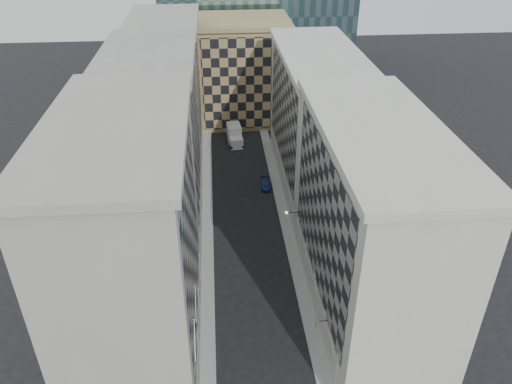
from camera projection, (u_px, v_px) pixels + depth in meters
sidewalk_west at (207, 230)px, 65.37m from camera, size 1.50×100.00×0.15m
sidewalk_east at (287, 226)px, 66.14m from camera, size 1.50×100.00×0.15m
bldg_left_a at (135, 250)px, 42.68m from camera, size 10.80×22.80×23.70m
bldg_left_b at (157, 144)px, 61.70m from camera, size 10.80×22.80×22.70m
bldg_left_c at (169, 88)px, 80.73m from camera, size 10.80×22.80×21.70m
bldg_right_a at (369, 225)px, 48.46m from camera, size 10.80×26.80×20.70m
bldg_right_b at (316, 121)px, 71.74m from camera, size 10.80×28.80×19.70m
tan_block at (243, 70)px, 93.39m from camera, size 16.80×14.80×18.80m
flagpoles_left at (195, 321)px, 40.75m from camera, size 0.10×6.33×2.33m
bracket_lamp at (288, 213)px, 57.79m from camera, size 1.98×0.36×0.36m
box_truck at (235, 136)px, 87.65m from camera, size 2.81×5.76×3.05m
dark_car at (265, 183)px, 74.78m from camera, size 1.46×3.78×1.23m
shop_sign at (317, 324)px, 46.09m from camera, size 1.11×0.64×0.72m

